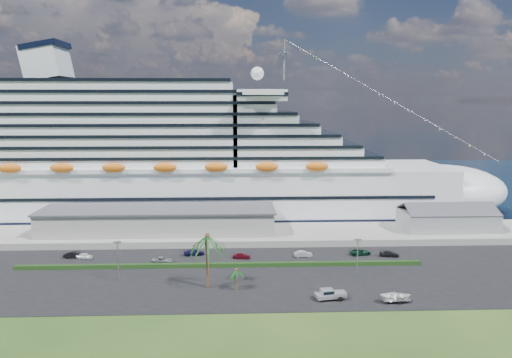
{
  "coord_description": "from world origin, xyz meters",
  "views": [
    {
      "loc": [
        -4.23,
        -88.28,
        35.81
      ],
      "look_at": [
        0.29,
        30.0,
        17.27
      ],
      "focal_mm": 35.0,
      "sensor_mm": 36.0,
      "label": 1
    }
  ],
  "objects_px": {
    "parked_car_3": "(194,252)",
    "pickup_truck": "(330,294)",
    "boat_trailer": "(396,296)",
    "cruise_ship": "(181,164)"
  },
  "relations": [
    {
      "from": "parked_car_3",
      "to": "boat_trailer",
      "type": "xyz_separation_m",
      "value": [
        38.54,
        -29.26,
        0.49
      ]
    },
    {
      "from": "cruise_ship",
      "to": "boat_trailer",
      "type": "relative_size",
      "value": 30.3
    },
    {
      "from": "cruise_ship",
      "to": "boat_trailer",
      "type": "bearing_deg",
      "value": -56.35
    },
    {
      "from": "cruise_ship",
      "to": "parked_car_3",
      "type": "distance_m",
      "value": 42.95
    },
    {
      "from": "cruise_ship",
      "to": "parked_car_3",
      "type": "relative_size",
      "value": 40.1
    },
    {
      "from": "pickup_truck",
      "to": "boat_trailer",
      "type": "xyz_separation_m",
      "value": [
        11.54,
        -1.78,
        0.12
      ]
    },
    {
      "from": "pickup_truck",
      "to": "boat_trailer",
      "type": "distance_m",
      "value": 11.67
    },
    {
      "from": "parked_car_3",
      "to": "boat_trailer",
      "type": "distance_m",
      "value": 48.39
    },
    {
      "from": "parked_car_3",
      "to": "pickup_truck",
      "type": "bearing_deg",
      "value": -145.05
    },
    {
      "from": "parked_car_3",
      "to": "cruise_ship",
      "type": "bearing_deg",
      "value": 0.66
    }
  ]
}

